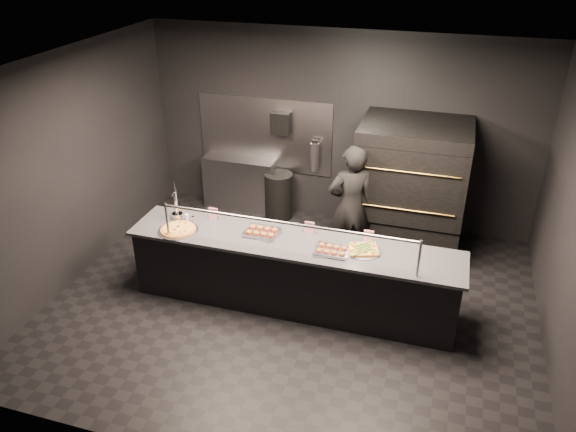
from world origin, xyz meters
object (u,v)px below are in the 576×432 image
Objects in this scene: pizza_oven at (411,187)px; slider_tray_b at (332,250)px; service_counter at (293,273)px; square_pizza at (363,250)px; fire_extinguisher at (315,156)px; prep_shelf at (240,184)px; towel_dispenser at (281,123)px; trash_bin at (279,196)px; beer_tap at (177,208)px; round_pizza at (178,230)px; worker at (350,206)px; slider_tray_a at (262,232)px.

slider_tray_b is at bearing -109.41° from pizza_oven.
square_pizza is at bearing 2.92° from service_counter.
pizza_oven is 3.78× the size of fire_extinguisher.
pizza_oven reaches higher than square_pizza.
towel_dispenser reaches higher than prep_shelf.
prep_shelf is (-1.60, 2.32, -0.01)m from service_counter.
service_counter is at bearing -69.37° from towel_dispenser.
service_counter is 0.70m from slider_tray_b.
pizza_oven is at bearing 79.33° from square_pizza.
trash_bin is (-2.09, 0.32, -0.59)m from pizza_oven.
fire_extinguisher is 0.93× the size of beer_tap.
round_pizza is at bearing -103.25° from trash_bin.
fire_extinguisher is (-1.55, 0.50, 0.09)m from pizza_oven.
fire_extinguisher is at bearing 98.30° from service_counter.
service_counter is 1.35m from worker.
round_pizza is (-2.65, -2.05, -0.03)m from pizza_oven.
worker is at bearing 108.40° from square_pizza.
fire_extinguisher is at bearing -83.61° from worker.
fire_extinguisher is at bearing 1.04° from towel_dispenser.
fire_extinguisher is at bearing 162.11° from pizza_oven.
pizza_oven is at bearing -164.10° from worker.
prep_shelf is 2.47× the size of slider_tray_a.
towel_dispenser is at bearing 72.78° from beer_tap.
pizza_oven is at bearing -8.54° from prep_shelf.
service_counter is 1.72m from beer_tap.
prep_shelf reaches higher than trash_bin.
prep_shelf is 1.31m from towel_dispenser.
worker is at bearing 27.33° from beer_tap.
towel_dispenser is at bearing 166.86° from pizza_oven.
slider_tray_b is 0.58× the size of trash_bin.
beer_tap is at bearing 174.07° from slider_tray_b.
towel_dispenser is 0.74m from fire_extinguisher.
slider_tray_b is at bearing 63.76° from worker.
towel_dispenser reaches higher than round_pizza.
worker is at bearing -36.95° from trash_bin.
slider_tray_a reaches higher than prep_shelf.
fire_extinguisher reaches higher than square_pizza.
service_counter is at bearing -4.70° from beer_tap.
prep_shelf is 2.28m from beer_tap.
slider_tray_b is 2.75m from trash_bin.
fire_extinguisher is (0.55, 0.01, -0.49)m from towel_dispenser.
towel_dispenser is at bearing 92.52° from trash_bin.
pizza_oven is 2.20m from trash_bin.
round_pizza is 2.50m from trash_bin.
fire_extinguisher is 1.18× the size of square_pizza.
service_counter is 0.97m from square_pizza.
slider_tray_b is (1.40, -2.48, -0.61)m from towel_dispenser.
slider_tray_a is (-0.07, -2.32, -0.11)m from fire_extinguisher.
trash_bin is (-0.47, 2.14, -0.57)m from slider_tray_a.
service_counter is at bearing 5.82° from round_pizza.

